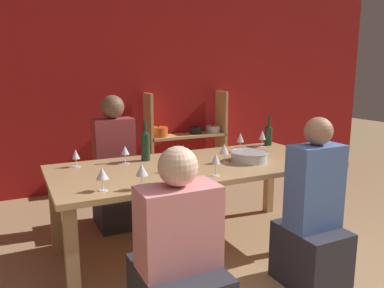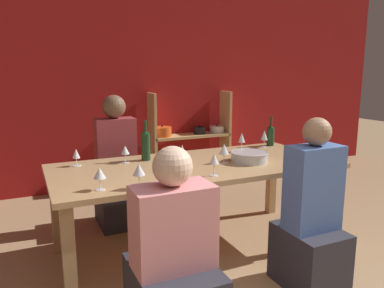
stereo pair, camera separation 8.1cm
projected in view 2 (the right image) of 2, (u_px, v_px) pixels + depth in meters
wall_back_red at (113, 84)px, 4.80m from camera, size 8.80×0.06×2.70m
shelf_unit at (189, 148)px, 5.19m from camera, size 1.14×0.30×1.23m
dining_table at (197, 173)px, 3.11m from camera, size 2.35×1.04×0.75m
mixing_bowl at (249, 156)px, 3.16m from camera, size 0.32×0.32×0.09m
wine_bottle_green at (271, 135)px, 3.84m from camera, size 0.08×0.08×0.30m
wine_bottle_dark at (146, 144)px, 3.20m from camera, size 0.08×0.08×0.35m
wine_glass_red_a at (100, 174)px, 2.40m from camera, size 0.08×0.08×0.15m
wine_glass_red_b at (264, 136)px, 3.75m from camera, size 0.07×0.07×0.17m
wine_glass_red_c at (214, 160)px, 2.72m from camera, size 0.07×0.07×0.17m
wine_glass_white_a at (176, 156)px, 2.85m from camera, size 0.06×0.06×0.17m
wine_glass_empty_a at (182, 151)px, 2.98m from camera, size 0.07×0.07×0.18m
wine_glass_empty_b at (125, 150)px, 3.11m from camera, size 0.07×0.07×0.15m
wine_glass_white_b at (76, 154)px, 3.01m from camera, size 0.07×0.07×0.14m
wine_glass_red_d at (139, 170)px, 2.42m from camera, size 0.08×0.08×0.17m
wine_glass_empty_c at (242, 138)px, 3.54m from camera, size 0.07×0.07×0.18m
wine_glass_red_e at (224, 150)px, 3.11m from camera, size 0.08×0.08×0.16m
person_near_a at (311, 227)px, 2.60m from camera, size 0.37×0.46×1.21m
person_far_a at (117, 177)px, 3.67m from camera, size 0.38×0.47×1.29m
person_near_b at (174, 268)px, 2.15m from camera, size 0.46×0.57×1.11m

